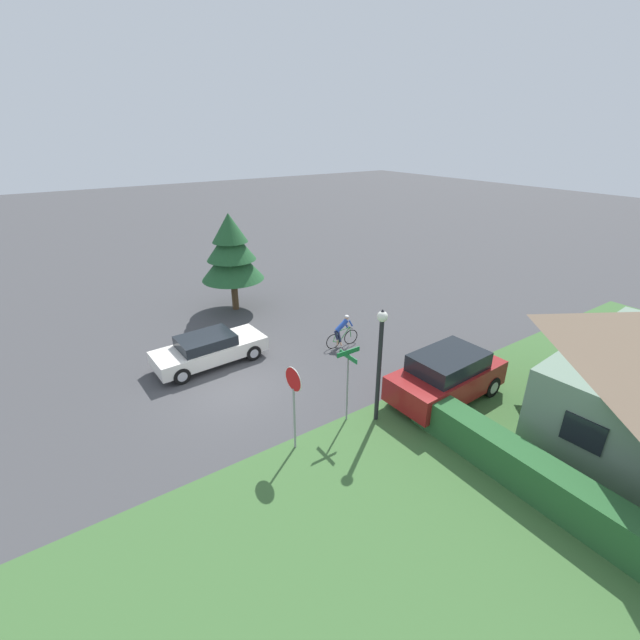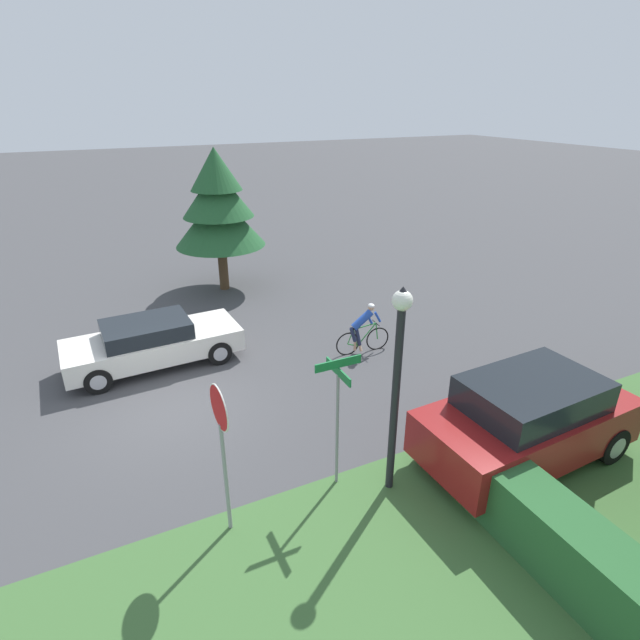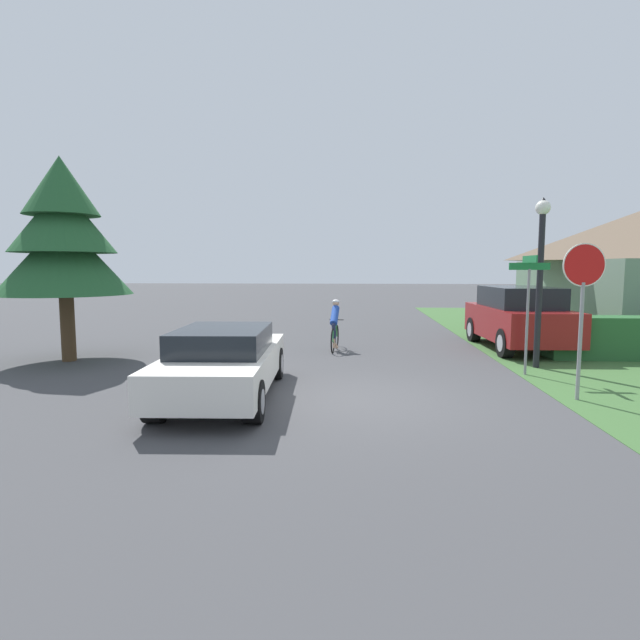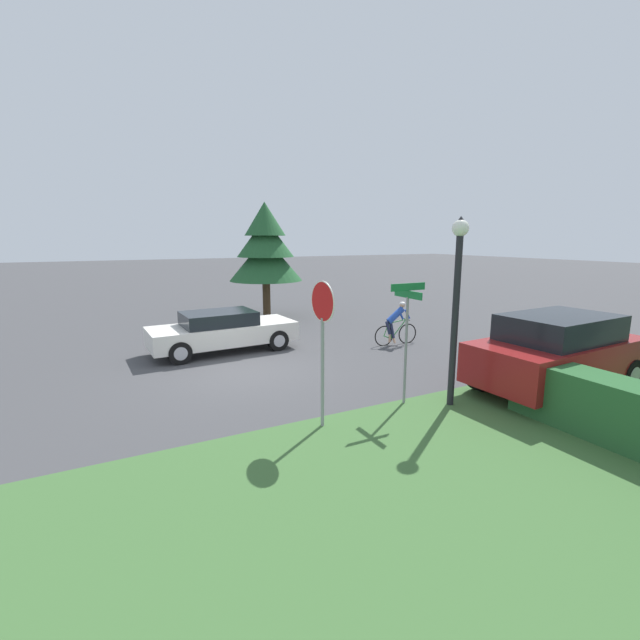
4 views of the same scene
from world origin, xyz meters
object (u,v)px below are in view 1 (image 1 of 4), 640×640
(cyclist, at_px, (342,332))
(street_lamp, at_px, (380,352))
(sedan_left_lane, at_px, (209,349))
(stop_sign, at_px, (294,392))
(parked_suv_right, at_px, (447,376))
(conifer_tall_near, at_px, (231,252))
(street_name_sign, at_px, (348,372))

(cyclist, height_order, street_lamp, street_lamp)
(sedan_left_lane, bearing_deg, street_lamp, -67.18)
(stop_sign, height_order, street_lamp, street_lamp)
(sedan_left_lane, relative_size, cyclist, 2.81)
(parked_suv_right, bearing_deg, sedan_left_lane, 127.79)
(conifer_tall_near, bearing_deg, stop_sign, -15.22)
(parked_suv_right, height_order, conifer_tall_near, conifer_tall_near)
(cyclist, xyz_separation_m, conifer_tall_near, (-6.94, -2.19, 2.54))
(parked_suv_right, xyz_separation_m, street_name_sign, (-1.03, -3.77, 0.93))
(parked_suv_right, distance_m, street_name_sign, 4.02)
(cyclist, xyz_separation_m, stop_sign, (4.71, -5.36, 1.35))
(parked_suv_right, bearing_deg, conifer_tall_near, 100.32)
(stop_sign, height_order, street_name_sign, stop_sign)
(sedan_left_lane, height_order, cyclist, cyclist)
(sedan_left_lane, height_order, conifer_tall_near, conifer_tall_near)
(sedan_left_lane, xyz_separation_m, street_lamp, (6.90, 3.31, 1.96))
(conifer_tall_near, bearing_deg, street_lamp, -0.54)
(street_lamp, bearing_deg, parked_suv_right, 80.62)
(street_name_sign, distance_m, conifer_tall_near, 11.56)
(stop_sign, bearing_deg, street_name_sign, -89.36)
(street_lamp, bearing_deg, stop_sign, -96.20)
(cyclist, height_order, conifer_tall_near, conifer_tall_near)
(conifer_tall_near, bearing_deg, street_name_sign, -4.88)
(street_name_sign, bearing_deg, parked_suv_right, 74.76)
(stop_sign, distance_m, conifer_tall_near, 12.13)
(cyclist, height_order, parked_suv_right, parked_suv_right)
(street_lamp, height_order, street_name_sign, street_lamp)
(street_name_sign, xyz_separation_m, conifer_tall_near, (-11.43, 0.98, 1.38))
(parked_suv_right, distance_m, conifer_tall_near, 12.98)
(conifer_tall_near, bearing_deg, parked_suv_right, 12.65)
(parked_suv_right, relative_size, conifer_tall_near, 0.87)
(sedan_left_lane, distance_m, parked_suv_right, 9.66)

